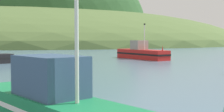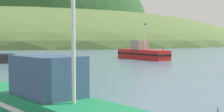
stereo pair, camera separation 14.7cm
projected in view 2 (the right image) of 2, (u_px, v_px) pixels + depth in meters
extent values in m
ellipsoid|color=#2D562D|center=(61.00, 45.00, 142.11)|extent=(84.64, 67.72, 90.79)
ellipsoid|color=#516B38|center=(35.00, 44.00, 160.24)|extent=(218.46, 174.77, 36.28)
cube|color=#334C6B|center=(47.00, 76.00, 10.01)|extent=(2.78, 3.01, 1.35)
cylinder|color=silver|center=(73.00, 25.00, 8.74)|extent=(0.12, 0.12, 4.60)
cube|color=red|center=(143.00, 54.00, 42.97)|extent=(6.12, 9.63, 1.33)
cube|color=black|center=(143.00, 54.00, 42.97)|extent=(6.18, 9.73, 0.24)
cone|color=red|center=(163.00, 48.00, 39.16)|extent=(0.27, 0.27, 0.70)
cube|color=gray|center=(140.00, 45.00, 43.44)|extent=(2.53, 2.50, 1.33)
cylinder|color=silver|center=(145.00, 37.00, 42.34)|extent=(0.12, 0.12, 3.50)
cube|color=black|center=(145.00, 24.00, 42.23)|extent=(0.18, 0.34, 0.20)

